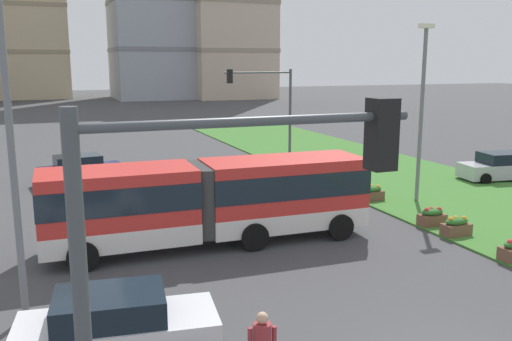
# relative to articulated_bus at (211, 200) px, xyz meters

# --- Properties ---
(grass_median) EXTENTS (10.00, 70.00, 0.08)m
(grass_median) POSITION_rel_articulated_bus_xyz_m (13.31, -0.34, -1.61)
(grass_median) COLOR #3D752D
(grass_median) RESTS_ON ground_plane
(articulated_bus) EXTENTS (11.90, 2.99, 3.00)m
(articulated_bus) POSITION_rel_articulated_bus_xyz_m (0.00, 0.00, 0.00)
(articulated_bus) COLOR red
(articulated_bus) RESTS_ON ground
(car_navy_sedan) EXTENTS (4.59, 2.47, 1.58)m
(car_navy_sedan) POSITION_rel_articulated_bus_xyz_m (-3.74, 12.32, -0.90)
(car_navy_sedan) COLOR #19234C
(car_navy_sedan) RESTS_ON ground
(car_white_van) EXTENTS (4.59, 2.46, 1.58)m
(car_white_van) POSITION_rel_articulated_bus_xyz_m (-4.24, -6.86, -0.90)
(car_white_van) COLOR silver
(car_white_van) RESTS_ON ground
(car_silver_hatch) EXTENTS (4.62, 2.54, 1.58)m
(car_silver_hatch) POSITION_rel_articulated_bus_xyz_m (18.35, 4.70, -0.90)
(car_silver_hatch) COLOR #B7BABF
(car_silver_hatch) RESTS_ON ground
(flower_planter_2) EXTENTS (1.10, 0.56, 0.74)m
(flower_planter_2) POSITION_rel_articulated_bus_xyz_m (8.91, -2.62, -1.23)
(flower_planter_2) COLOR brown
(flower_planter_2) RESTS_ON grass_median
(flower_planter_3) EXTENTS (1.10, 0.56, 0.74)m
(flower_planter_3) POSITION_rel_articulated_bus_xyz_m (8.91, -1.22, -1.23)
(flower_planter_3) COLOR brown
(flower_planter_3) RESTS_ON grass_median
(flower_planter_4) EXTENTS (1.10, 0.56, 0.74)m
(flower_planter_4) POSITION_rel_articulated_bus_xyz_m (8.91, 3.14, -1.23)
(flower_planter_4) COLOR brown
(flower_planter_4) RESTS_ON grass_median
(traffic_light_near_left) EXTENTS (3.65, 0.28, 6.15)m
(traffic_light_near_left) POSITION_rel_articulated_bus_xyz_m (-4.05, -13.34, 2.55)
(traffic_light_near_left) COLOR #474C51
(traffic_light_near_left) RESTS_ON ground
(traffic_light_far_right) EXTENTS (4.21, 0.28, 6.15)m
(traffic_light_far_right) POSITION_rel_articulated_bus_xyz_m (7.15, 11.66, 2.59)
(traffic_light_far_right) COLOR #474C51
(traffic_light_far_right) RESTS_ON ground
(streetlight_left) EXTENTS (0.70, 0.28, 9.36)m
(streetlight_left) POSITION_rel_articulated_bus_xyz_m (-6.21, -4.00, 3.47)
(streetlight_left) COLOR slate
(streetlight_left) RESTS_ON ground
(streetlight_median) EXTENTS (0.70, 0.28, 8.23)m
(streetlight_median) POSITION_rel_articulated_bus_xyz_m (10.81, 2.25, 2.90)
(streetlight_median) COLOR slate
(streetlight_median) RESTS_ON ground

